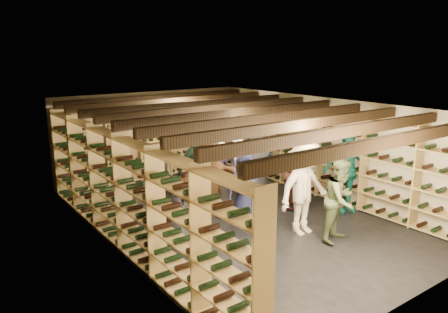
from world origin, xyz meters
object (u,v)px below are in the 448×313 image
at_px(person_4, 345,171).
at_px(person_12, 258,161).
at_px(person_8, 297,174).
at_px(person_3, 305,188).
at_px(person_7, 241,176).
at_px(crate_stack_right, 180,200).
at_px(person_11, 239,160).
at_px(crate_stack_left, 205,178).
at_px(crate_loose, 191,180).
at_px(person_1, 164,196).
at_px(person_6, 244,188).
at_px(person_5, 210,179).
at_px(person_0, 173,224).
at_px(person_2, 341,200).
at_px(person_9, 218,175).
at_px(person_10, 195,172).

xyz_separation_m(person_4, person_12, (-1.07, 1.72, 0.02)).
bearing_deg(person_8, person_4, -74.80).
bearing_deg(person_3, person_7, 99.50).
xyz_separation_m(crate_stack_right, person_11, (1.73, 0.00, 0.68)).
bearing_deg(crate_stack_left, crate_loose, 102.58).
relative_size(person_1, person_12, 0.81).
height_order(crate_loose, person_7, person_7).
height_order(person_6, person_11, person_11).
distance_m(person_5, person_7, 0.80).
bearing_deg(person_12, person_11, 115.76).
distance_m(person_0, person_5, 2.14).
bearing_deg(person_2, person_11, 72.23).
distance_m(crate_loose, person_0, 4.70).
height_order(person_2, person_11, person_11).
bearing_deg(person_11, crate_stack_left, 111.20).
relative_size(person_3, person_9, 1.20).
height_order(crate_stack_left, person_3, person_3).
height_order(person_2, person_6, person_2).
bearing_deg(person_11, person_2, -97.61).
height_order(person_4, person_7, person_4).
bearing_deg(person_0, person_6, 21.79).
xyz_separation_m(crate_loose, person_2, (0.34, -4.77, 0.71)).
relative_size(person_2, person_7, 0.97).
bearing_deg(crate_stack_left, person_3, -91.53).
height_order(person_3, person_12, person_12).
relative_size(person_3, person_12, 0.98).
height_order(person_0, person_4, person_4).
xyz_separation_m(crate_stack_right, person_5, (0.16, -1.02, 0.71)).
bearing_deg(person_5, person_7, 10.11).
xyz_separation_m(crate_stack_right, crate_loose, (1.18, 1.43, -0.08)).
xyz_separation_m(person_4, person_7, (-1.88, 1.33, -0.11)).
distance_m(person_3, person_5, 1.99).
bearing_deg(person_1, person_9, -1.45).
relative_size(person_5, person_11, 1.03).
distance_m(person_0, person_11, 4.00).
bearing_deg(person_9, person_3, -90.45).
relative_size(person_10, person_11, 1.07).
bearing_deg(crate_stack_right, person_2, -65.49).
bearing_deg(person_10, person_2, -80.33).
bearing_deg(crate_loose, person_6, -100.78).
xyz_separation_m(person_7, person_8, (1.22, -0.53, -0.03)).
height_order(person_4, person_10, person_4).
relative_size(crate_stack_left, crate_stack_right, 0.92).
xyz_separation_m(person_2, person_3, (-0.31, 0.62, 0.13)).
relative_size(person_2, person_12, 0.84).
height_order(person_3, person_8, person_3).
bearing_deg(person_6, person_2, -44.02).
distance_m(person_0, person_10, 2.53).
bearing_deg(person_11, person_1, -161.59).
distance_m(crate_stack_left, person_2, 4.26).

